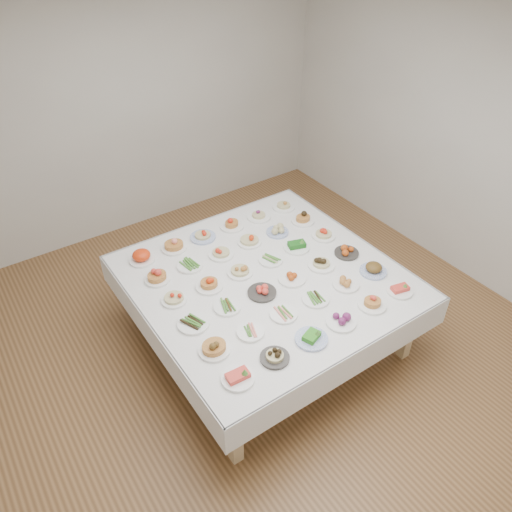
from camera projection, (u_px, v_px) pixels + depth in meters
room_envelope at (253, 165)px, 3.72m from camera, size 5.02×5.02×2.81m
display_table at (266, 282)px, 4.42m from camera, size 2.22×2.22×0.75m
dish_0 at (238, 375)px, 3.45m from camera, size 0.23×0.23×0.11m
dish_1 at (275, 355)px, 3.60m from camera, size 0.22×0.22×0.11m
dish_2 at (312, 336)px, 3.75m from camera, size 0.25×0.25×0.11m
dish_3 at (341, 319)px, 3.90m from camera, size 0.24×0.24×0.10m
dish_4 at (373, 302)px, 4.05m from camera, size 0.23×0.23×0.12m
dish_5 at (400, 289)px, 4.20m from camera, size 0.22×0.22×0.09m
dish_6 at (214, 345)px, 3.65m from camera, size 0.23×0.23×0.14m
dish_7 at (251, 332)px, 3.83m from camera, size 0.21×0.21×0.05m
dish_8 at (284, 313)px, 3.98m from camera, size 0.22×0.22×0.05m
dish_9 at (316, 298)px, 4.13m from camera, size 0.23×0.23×0.05m
dish_10 at (346, 282)px, 4.26m from camera, size 0.22×0.22×0.09m
dish_11 at (374, 268)px, 4.39m from camera, size 0.24×0.24×0.12m
dish_12 at (193, 322)px, 3.90m from camera, size 0.25×0.25×0.06m
dish_13 at (227, 306)px, 4.05m from camera, size 0.22×0.22×0.05m
dish_14 at (262, 290)px, 4.18m from camera, size 0.24×0.24×0.09m
dish_15 at (292, 277)px, 4.32m from camera, size 0.24×0.24×0.09m
dish_16 at (322, 260)px, 4.46m from camera, size 0.24×0.24×0.14m
dish_17 at (347, 250)px, 4.61m from camera, size 0.22×0.22×0.11m
dish_18 at (174, 296)px, 4.09m from camera, size 0.23×0.23×0.13m
dish_19 at (209, 282)px, 4.23m from camera, size 0.23×0.23×0.12m
dish_20 at (240, 268)px, 4.38m from camera, size 0.22×0.22×0.12m
dish_21 at (271, 259)px, 4.55m from camera, size 0.22×0.22×0.05m
dish_22 at (297, 245)px, 4.68m from camera, size 0.24×0.24×0.11m
dish_23 at (324, 232)px, 4.83m from camera, size 0.23×0.23×0.12m
dish_24 at (157, 274)px, 4.30m from camera, size 0.23×0.22×0.14m
dish_25 at (190, 265)px, 4.48m from camera, size 0.23×0.23×0.06m
dish_26 at (221, 250)px, 4.59m from camera, size 0.23×0.23×0.13m
dish_27 at (249, 238)px, 4.74m from camera, size 0.24×0.24×0.14m
dish_28 at (278, 229)px, 4.88m from camera, size 0.22×0.22×0.10m
dish_29 at (303, 217)px, 5.03m from camera, size 0.23×0.23×0.14m
dish_30 at (141, 255)px, 4.52m from camera, size 0.23×0.23×0.14m
dish_31 at (174, 243)px, 4.66m from camera, size 0.24×0.24×0.15m
dish_32 at (203, 233)px, 4.81m from camera, size 0.24×0.24×0.13m
dish_33 at (232, 222)px, 4.96m from camera, size 0.24×0.24×0.13m
dish_34 at (259, 214)px, 5.10m from camera, size 0.24×0.24×0.11m
dish_35 at (284, 204)px, 5.26m from camera, size 0.23×0.23×0.11m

